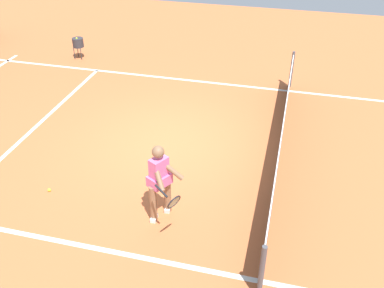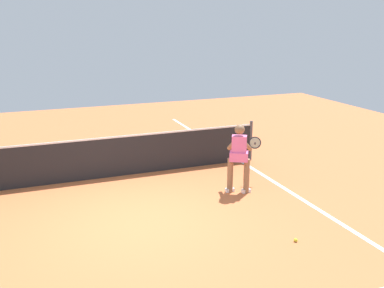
% 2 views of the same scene
% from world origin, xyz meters
% --- Properties ---
extents(ground_plane, '(24.02, 24.02, 0.00)m').
position_xyz_m(ground_plane, '(0.00, 0.00, 0.00)').
color(ground_plane, '#C66638').
extents(sideline_right_marking, '(0.10, 16.48, 0.01)m').
position_xyz_m(sideline_right_marking, '(3.52, 0.00, 0.00)').
color(sideline_right_marking, white).
rests_on(sideline_right_marking, ground).
extents(court_net, '(7.71, 0.08, 1.09)m').
position_xyz_m(court_net, '(0.00, 2.57, 0.51)').
color(court_net, '#4C4C51').
rests_on(court_net, ground).
extents(tennis_player, '(1.06, 0.80, 1.55)m').
position_xyz_m(tennis_player, '(2.45, 0.59, 0.85)').
color(tennis_player, '#8C6647').
rests_on(tennis_player, ground).
extents(tennis_ball_near, '(0.07, 0.07, 0.07)m').
position_xyz_m(tennis_ball_near, '(2.32, -1.84, 0.03)').
color(tennis_ball_near, '#D1E533').
rests_on(tennis_ball_near, ground).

